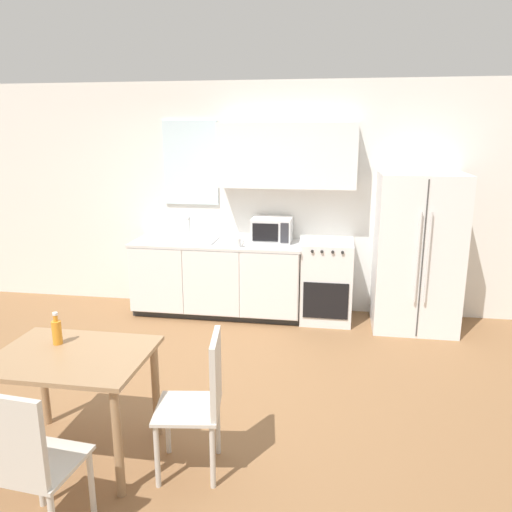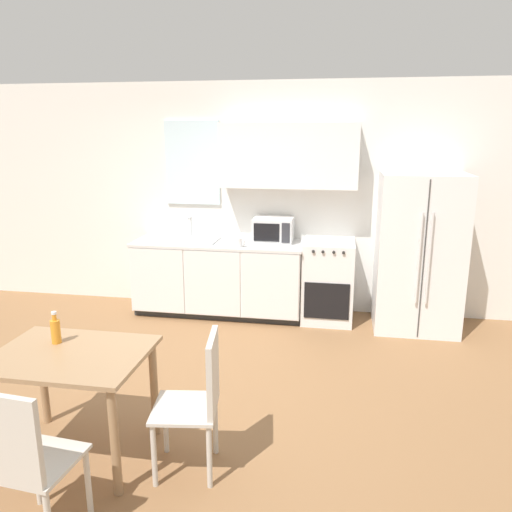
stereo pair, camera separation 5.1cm
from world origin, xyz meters
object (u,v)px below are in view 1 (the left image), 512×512
(refrigerator, at_px, (417,252))
(dining_chair_side, at_px, (203,395))
(coffee_mug, at_px, (238,243))
(dining_table, at_px, (73,371))
(drink_bottle, at_px, (57,331))
(oven_range, at_px, (327,281))
(dining_chair_near, at_px, (27,459))
(microwave, at_px, (272,230))

(refrigerator, relative_size, dining_chair_side, 1.84)
(coffee_mug, relative_size, dining_chair_side, 0.12)
(refrigerator, bearing_deg, dining_chair_side, -121.14)
(dining_table, xyz_separation_m, drink_bottle, (-0.17, 0.13, 0.21))
(dining_chair_side, xyz_separation_m, drink_bottle, (-1.04, 0.14, 0.30))
(dining_table, height_order, dining_chair_side, dining_chair_side)
(dining_chair_side, height_order, drink_bottle, drink_bottle)
(oven_range, xyz_separation_m, drink_bottle, (-1.75, -2.69, 0.37))
(dining_chair_near, relative_size, drink_bottle, 4.14)
(oven_range, distance_m, dining_chair_side, 2.92)
(dining_chair_side, bearing_deg, coffee_mug, -1.87)
(microwave, xyz_separation_m, drink_bottle, (-1.09, -2.79, -0.19))
(oven_range, bearing_deg, dining_chair_side, -104.04)
(microwave, height_order, dining_chair_side, microwave)
(microwave, bearing_deg, coffee_mug, -133.85)
(refrigerator, xyz_separation_m, drink_bottle, (-2.71, -2.63, -0.02))
(oven_range, bearing_deg, dining_table, -119.21)
(dining_chair_side, relative_size, drink_bottle, 4.14)
(oven_range, distance_m, dining_table, 3.24)
(oven_range, xyz_separation_m, refrigerator, (0.96, -0.06, 0.39))
(oven_range, distance_m, dining_chair_near, 3.85)
(drink_bottle, bearing_deg, dining_table, -38.22)
(microwave, height_order, dining_chair_near, microwave)
(oven_range, height_order, drink_bottle, drink_bottle)
(dining_chair_side, bearing_deg, refrigerator, -39.19)
(microwave, height_order, drink_bottle, microwave)
(dining_chair_near, height_order, dining_chair_side, same)
(oven_range, height_order, coffee_mug, coffee_mug)
(microwave, bearing_deg, oven_range, -9.03)
(dining_chair_near, xyz_separation_m, dining_chair_side, (0.71, 0.75, 0.00))
(oven_range, relative_size, drink_bottle, 4.15)
(refrigerator, xyz_separation_m, dining_table, (-2.54, -2.76, -0.23))
(dining_table, height_order, drink_bottle, drink_bottle)
(dining_chair_side, bearing_deg, drink_bottle, 74.35)
(microwave, relative_size, coffee_mug, 4.26)
(oven_range, relative_size, refrigerator, 0.54)
(coffee_mug, bearing_deg, microwave, 46.15)
(microwave, bearing_deg, refrigerator, -5.79)
(coffee_mug, height_order, dining_chair_near, coffee_mug)
(dining_chair_near, xyz_separation_m, drink_bottle, (-0.32, 0.89, 0.30))
(coffee_mug, xyz_separation_m, dining_table, (-0.59, -2.58, -0.31))
(dining_table, distance_m, drink_bottle, 0.30)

